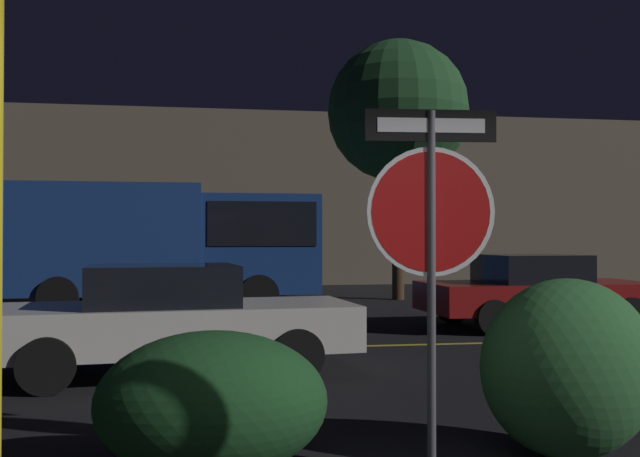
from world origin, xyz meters
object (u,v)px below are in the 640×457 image
at_px(hedge_bush_2, 212,403).
at_px(passing_car_3, 535,290).
at_px(stop_sign, 431,214).
at_px(passing_car_2, 171,319).
at_px(delivery_truck, 171,240).
at_px(tree_1, 398,112).
at_px(hedge_bush_3, 568,368).

xyz_separation_m(hedge_bush_2, passing_car_3, (5.89, 7.28, 0.18)).
relative_size(stop_sign, passing_car_2, 0.56).
bearing_deg(passing_car_2, hedge_bush_2, 1.47).
bearing_deg(passing_car_2, stop_sign, 21.00).
xyz_separation_m(hedge_bush_2, delivery_truck, (-0.81, 11.53, 1.10)).
bearing_deg(tree_1, passing_car_3, -81.66).
relative_size(hedge_bush_2, tree_1, 0.23).
bearing_deg(tree_1, hedge_bush_3, -100.19).
height_order(hedge_bush_3, passing_car_2, hedge_bush_3).
distance_m(hedge_bush_2, delivery_truck, 11.61).
xyz_separation_m(stop_sign, tree_1, (3.50, 13.57, 3.20)).
bearing_deg(hedge_bush_3, tree_1, 79.81).
bearing_deg(hedge_bush_3, delivery_truck, 106.38).
height_order(hedge_bush_2, delivery_truck, delivery_truck).
bearing_deg(hedge_bush_3, passing_car_2, 129.04).
distance_m(hedge_bush_3, passing_car_2, 4.81).
bearing_deg(stop_sign, passing_car_2, 120.82).
height_order(hedge_bush_2, hedge_bush_3, hedge_bush_3).
bearing_deg(passing_car_3, hedge_bush_3, -26.35).
relative_size(hedge_bush_2, passing_car_2, 0.35).
height_order(hedge_bush_3, passing_car_3, passing_car_3).
distance_m(stop_sign, passing_car_2, 4.50).
bearing_deg(hedge_bush_2, tree_1, 69.55).
distance_m(stop_sign, passing_car_3, 8.73).
distance_m(hedge_bush_3, tree_1, 14.29).
distance_m(hedge_bush_2, passing_car_2, 3.75).
relative_size(hedge_bush_2, hedge_bush_3, 1.20).
relative_size(stop_sign, tree_1, 0.36).
bearing_deg(delivery_truck, passing_car_2, 2.77).
xyz_separation_m(passing_car_3, tree_1, (-0.90, 6.10, 4.31)).
distance_m(passing_car_2, passing_car_3, 7.27).
xyz_separation_m(hedge_bush_2, tree_1, (4.99, 13.39, 4.49)).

